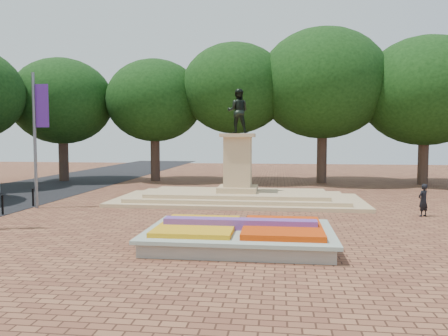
# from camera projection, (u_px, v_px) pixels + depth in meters

# --- Properties ---
(ground) EXTENTS (90.00, 90.00, 0.00)m
(ground) POSITION_uv_depth(u_px,v_px,m) (219.00, 232.00, 17.02)
(ground) COLOR brown
(ground) RESTS_ON ground
(flower_bed) EXTENTS (6.30, 4.30, 0.91)m
(flower_bed) POSITION_uv_depth(u_px,v_px,m) (240.00, 234.00, 14.88)
(flower_bed) COLOR gray
(flower_bed) RESTS_ON ground
(monument) EXTENTS (14.00, 6.00, 6.40)m
(monument) POSITION_uv_depth(u_px,v_px,m) (238.00, 187.00, 24.87)
(monument) COLOR tan
(monument) RESTS_ON ground
(tree_row_back) EXTENTS (44.80, 8.80, 10.43)m
(tree_row_back) POSITION_uv_depth(u_px,v_px,m) (280.00, 99.00, 34.08)
(tree_row_back) COLOR #3C2B21
(tree_row_back) RESTS_ON ground
(pedestrian) EXTENTS (0.67, 0.62, 1.53)m
(pedestrian) POSITION_uv_depth(u_px,v_px,m) (423.00, 200.00, 20.30)
(pedestrian) COLOR black
(pedestrian) RESTS_ON ground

